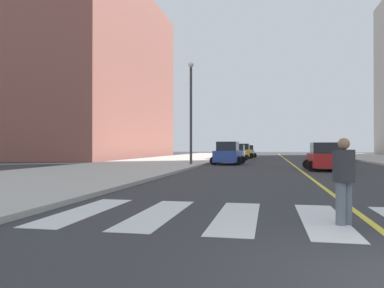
{
  "coord_description": "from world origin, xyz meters",
  "views": [
    {
      "loc": [
        -2.01,
        -4.43,
        1.54
      ],
      "look_at": [
        -7.57,
        23.27,
        1.74
      ],
      "focal_mm": 35.9,
      "sensor_mm": 36.0,
      "label": 1
    }
  ],
  "objects_px": {
    "car_black_fourth": "(324,151)",
    "car_white_fifth": "(248,152)",
    "car_silver_sixth": "(237,153)",
    "car_blue_third": "(228,154)",
    "car_green_nearest": "(338,154)",
    "pedestrian_crossing": "(344,177)",
    "car_red_second": "(324,157)",
    "car_yellow_seventh": "(243,152)",
    "street_lamp": "(191,104)"
  },
  "relations": [
    {
      "from": "car_black_fourth",
      "to": "car_white_fifth",
      "type": "relative_size",
      "value": 1.18
    },
    {
      "from": "car_black_fourth",
      "to": "car_silver_sixth",
      "type": "bearing_deg",
      "value": 42.24
    },
    {
      "from": "car_black_fourth",
      "to": "car_blue_third",
      "type": "bearing_deg",
      "value": 62.13
    },
    {
      "from": "car_green_nearest",
      "to": "car_blue_third",
      "type": "xyz_separation_m",
      "value": [
        -10.77,
        -10.3,
        0.13
      ]
    },
    {
      "from": "pedestrian_crossing",
      "to": "car_black_fourth",
      "type": "bearing_deg",
      "value": 43.01
    },
    {
      "from": "car_red_second",
      "to": "car_silver_sixth",
      "type": "bearing_deg",
      "value": -67.7
    },
    {
      "from": "car_green_nearest",
      "to": "car_black_fourth",
      "type": "bearing_deg",
      "value": -86.55
    },
    {
      "from": "car_white_fifth",
      "to": "car_silver_sixth",
      "type": "bearing_deg",
      "value": -93.55
    },
    {
      "from": "car_green_nearest",
      "to": "car_silver_sixth",
      "type": "height_order",
      "value": "car_silver_sixth"
    },
    {
      "from": "car_black_fourth",
      "to": "car_yellow_seventh",
      "type": "xyz_separation_m",
      "value": [
        -10.3,
        -1.33,
        -0.06
      ]
    },
    {
      "from": "car_red_second",
      "to": "car_blue_third",
      "type": "distance_m",
      "value": 9.98
    },
    {
      "from": "car_green_nearest",
      "to": "car_yellow_seventh",
      "type": "distance_m",
      "value": 12.75
    },
    {
      "from": "car_yellow_seventh",
      "to": "car_red_second",
      "type": "bearing_deg",
      "value": -73.38
    },
    {
      "from": "car_black_fourth",
      "to": "car_silver_sixth",
      "type": "height_order",
      "value": "car_black_fourth"
    },
    {
      "from": "car_red_second",
      "to": "street_lamp",
      "type": "relative_size",
      "value": 0.5
    },
    {
      "from": "car_red_second",
      "to": "pedestrian_crossing",
      "type": "xyz_separation_m",
      "value": [
        -2.09,
        -18.14,
        0.1
      ]
    },
    {
      "from": "car_white_fifth",
      "to": "pedestrian_crossing",
      "type": "height_order",
      "value": "car_white_fifth"
    },
    {
      "from": "car_red_second",
      "to": "car_yellow_seventh",
      "type": "xyz_separation_m",
      "value": [
        -6.86,
        24.44,
        0.06
      ]
    },
    {
      "from": "car_red_second",
      "to": "car_silver_sixth",
      "type": "height_order",
      "value": "car_red_second"
    },
    {
      "from": "street_lamp",
      "to": "car_yellow_seventh",
      "type": "bearing_deg",
      "value": 82.41
    },
    {
      "from": "car_yellow_seventh",
      "to": "car_silver_sixth",
      "type": "bearing_deg",
      "value": -89.87
    },
    {
      "from": "car_red_second",
      "to": "car_yellow_seventh",
      "type": "height_order",
      "value": "car_yellow_seventh"
    },
    {
      "from": "car_blue_third",
      "to": "car_white_fifth",
      "type": "bearing_deg",
      "value": 90.77
    },
    {
      "from": "car_silver_sixth",
      "to": "street_lamp",
      "type": "xyz_separation_m",
      "value": [
        -2.65,
        -13.0,
        4.09
      ]
    },
    {
      "from": "car_silver_sixth",
      "to": "car_yellow_seventh",
      "type": "height_order",
      "value": "car_yellow_seventh"
    },
    {
      "from": "car_green_nearest",
      "to": "car_black_fourth",
      "type": "xyz_separation_m",
      "value": [
        -0.33,
        8.36,
        0.17
      ]
    },
    {
      "from": "car_blue_third",
      "to": "car_yellow_seventh",
      "type": "height_order",
      "value": "car_blue_third"
    },
    {
      "from": "car_red_second",
      "to": "car_blue_third",
      "type": "bearing_deg",
      "value": -45.73
    },
    {
      "from": "car_black_fourth",
      "to": "car_white_fifth",
      "type": "bearing_deg",
      "value": -20.65
    },
    {
      "from": "car_silver_sixth",
      "to": "car_yellow_seventh",
      "type": "distance_m",
      "value": 7.68
    },
    {
      "from": "car_red_second",
      "to": "car_yellow_seventh",
      "type": "relative_size",
      "value": 0.93
    },
    {
      "from": "car_blue_third",
      "to": "car_silver_sixth",
      "type": "height_order",
      "value": "car_blue_third"
    },
    {
      "from": "car_silver_sixth",
      "to": "pedestrian_crossing",
      "type": "bearing_deg",
      "value": -81.63
    },
    {
      "from": "car_red_second",
      "to": "car_white_fifth",
      "type": "bearing_deg",
      "value": -78.01
    },
    {
      "from": "street_lamp",
      "to": "pedestrian_crossing",
      "type": "bearing_deg",
      "value": -71.05
    },
    {
      "from": "car_blue_third",
      "to": "pedestrian_crossing",
      "type": "distance_m",
      "value": 25.73
    },
    {
      "from": "pedestrian_crossing",
      "to": "street_lamp",
      "type": "xyz_separation_m",
      "value": [
        -7.52,
        21.9,
        3.96
      ]
    },
    {
      "from": "car_black_fourth",
      "to": "street_lamp",
      "type": "relative_size",
      "value": 0.57
    },
    {
      "from": "car_red_second",
      "to": "car_black_fourth",
      "type": "distance_m",
      "value": 26.0
    },
    {
      "from": "car_green_nearest",
      "to": "car_white_fifth",
      "type": "relative_size",
      "value": 0.97
    },
    {
      "from": "car_blue_third",
      "to": "car_silver_sixth",
      "type": "distance_m",
      "value": 9.64
    },
    {
      "from": "car_silver_sixth",
      "to": "pedestrian_crossing",
      "type": "height_order",
      "value": "car_silver_sixth"
    },
    {
      "from": "car_yellow_seventh",
      "to": "pedestrian_crossing",
      "type": "bearing_deg",
      "value": -82.67
    },
    {
      "from": "car_yellow_seventh",
      "to": "car_green_nearest",
      "type": "bearing_deg",
      "value": -32.53
    },
    {
      "from": "car_green_nearest",
      "to": "pedestrian_crossing",
      "type": "height_order",
      "value": "pedestrian_crossing"
    },
    {
      "from": "car_green_nearest",
      "to": "car_white_fifth",
      "type": "height_order",
      "value": "car_white_fifth"
    },
    {
      "from": "car_red_second",
      "to": "car_black_fourth",
      "type": "xyz_separation_m",
      "value": [
        3.45,
        25.77,
        0.12
      ]
    },
    {
      "from": "car_green_nearest",
      "to": "car_red_second",
      "type": "distance_m",
      "value": 17.82
    },
    {
      "from": "car_white_fifth",
      "to": "car_silver_sixth",
      "type": "xyz_separation_m",
      "value": [
        -0.5,
        -13.02,
        -0.01
      ]
    },
    {
      "from": "car_blue_third",
      "to": "car_yellow_seventh",
      "type": "bearing_deg",
      "value": 91.63
    }
  ]
}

